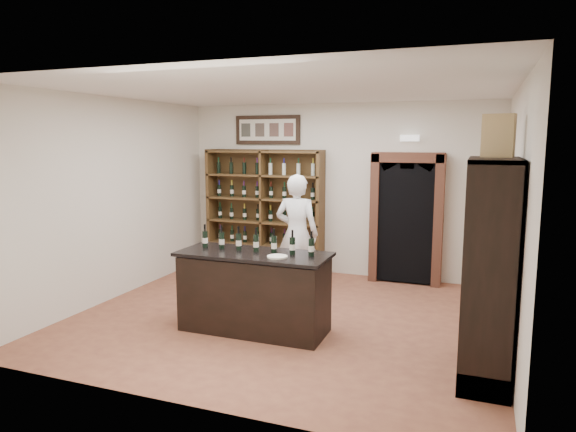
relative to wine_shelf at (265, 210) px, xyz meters
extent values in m
plane|color=#95593B|center=(1.30, -2.33, -1.10)|extent=(5.50, 5.50, 0.00)
plane|color=white|center=(1.30, -2.33, 1.90)|extent=(5.50, 5.50, 0.00)
cube|color=beige|center=(1.30, 0.17, 0.40)|extent=(5.50, 0.04, 3.00)
cube|color=beige|center=(-1.45, -2.33, 0.40)|extent=(0.04, 5.00, 3.00)
cube|color=beige|center=(4.05, -2.33, 0.40)|extent=(0.04, 5.00, 3.00)
cube|color=#4E371A|center=(0.00, 0.14, 0.00)|extent=(2.20, 0.02, 2.20)
cube|color=#4E371A|center=(-1.07, -0.04, 0.00)|extent=(0.06, 0.38, 2.20)
cube|color=#4E371A|center=(1.07, -0.04, 0.00)|extent=(0.06, 0.38, 2.20)
cube|color=#4E371A|center=(0.00, -0.04, 0.00)|extent=(0.04, 0.38, 2.20)
cube|color=#4E371A|center=(0.00, -0.04, -1.06)|extent=(2.18, 0.38, 0.04)
cube|color=#4E371A|center=(0.00, -0.04, -0.64)|extent=(2.18, 0.38, 0.04)
cube|color=#4E371A|center=(0.00, -0.04, -0.21)|extent=(2.18, 0.38, 0.03)
cube|color=#4E371A|center=(0.00, -0.04, 0.21)|extent=(2.18, 0.38, 0.04)
cube|color=#4E371A|center=(0.00, -0.04, 0.64)|extent=(2.18, 0.38, 0.04)
cube|color=#4E371A|center=(0.00, -0.04, 1.06)|extent=(2.18, 0.38, 0.04)
cube|color=black|center=(0.00, 0.14, 1.45)|extent=(1.25, 0.04, 0.52)
cube|color=black|center=(2.55, 0.00, -0.04)|extent=(0.97, 0.29, 2.05)
cube|color=#945139|center=(2.04, -0.02, -0.02)|extent=(0.14, 0.35, 2.15)
cube|color=#945139|center=(3.06, -0.02, -0.02)|extent=(0.14, 0.35, 2.15)
cube|color=#945139|center=(2.55, -0.02, 0.99)|extent=(1.15, 0.35, 0.16)
cube|color=white|center=(2.55, 0.09, 1.30)|extent=(0.30, 0.10, 0.10)
cube|color=black|center=(1.10, -2.93, -0.63)|extent=(1.80, 0.70, 0.94)
cube|color=black|center=(1.10, -2.93, -0.12)|extent=(1.88, 0.78, 0.04)
cylinder|color=black|center=(0.38, -2.86, 0.01)|extent=(0.07, 0.07, 0.21)
cylinder|color=beige|center=(0.38, -2.86, -0.01)|extent=(0.07, 0.07, 0.07)
cylinder|color=black|center=(0.38, -2.86, 0.16)|extent=(0.03, 0.03, 0.09)
cylinder|color=black|center=(0.62, -2.86, 0.01)|extent=(0.07, 0.07, 0.21)
cylinder|color=beige|center=(0.62, -2.86, -0.01)|extent=(0.07, 0.07, 0.07)
cylinder|color=black|center=(0.62, -2.86, 0.16)|extent=(0.03, 0.03, 0.09)
cylinder|color=black|center=(0.86, -2.86, 0.01)|extent=(0.07, 0.07, 0.21)
cylinder|color=beige|center=(0.86, -2.86, -0.01)|extent=(0.07, 0.07, 0.07)
cylinder|color=black|center=(0.86, -2.86, 0.16)|extent=(0.03, 0.03, 0.09)
cylinder|color=black|center=(1.10, -2.86, 0.01)|extent=(0.07, 0.07, 0.21)
cylinder|color=beige|center=(1.10, -2.86, -0.01)|extent=(0.07, 0.07, 0.07)
cylinder|color=black|center=(1.10, -2.86, 0.16)|extent=(0.03, 0.03, 0.09)
cylinder|color=black|center=(1.34, -2.86, 0.01)|extent=(0.07, 0.07, 0.21)
cylinder|color=beige|center=(1.34, -2.86, -0.01)|extent=(0.07, 0.07, 0.07)
cylinder|color=black|center=(1.34, -2.86, 0.16)|extent=(0.03, 0.03, 0.09)
cylinder|color=black|center=(1.58, -2.86, 0.01)|extent=(0.07, 0.07, 0.21)
cylinder|color=beige|center=(1.58, -2.86, -0.01)|extent=(0.07, 0.07, 0.07)
cylinder|color=black|center=(1.58, -2.86, 0.16)|extent=(0.03, 0.03, 0.09)
cylinder|color=black|center=(1.82, -2.86, 0.01)|extent=(0.07, 0.07, 0.21)
cylinder|color=beige|center=(1.82, -2.86, -0.01)|extent=(0.07, 0.07, 0.07)
cylinder|color=black|center=(1.82, -2.86, 0.16)|extent=(0.03, 0.03, 0.09)
cube|color=black|center=(4.02, -3.23, 0.00)|extent=(0.02, 1.20, 2.20)
cube|color=black|center=(3.79, -3.81, 0.00)|extent=(0.48, 0.04, 2.20)
cube|color=black|center=(3.79, -2.65, 0.00)|extent=(0.48, 0.04, 2.20)
cube|color=black|center=(3.79, -3.23, 1.08)|extent=(0.48, 1.20, 0.04)
cube|color=black|center=(3.79, -3.23, -0.98)|extent=(0.48, 1.20, 0.24)
cube|color=black|center=(3.79, -3.23, -0.75)|extent=(0.48, 1.16, 0.03)
cube|color=black|center=(3.79, -3.23, -0.20)|extent=(0.48, 1.16, 0.03)
cube|color=black|center=(3.79, -3.23, 0.35)|extent=(0.48, 1.16, 0.03)
imported|color=white|center=(1.05, -1.20, -0.17)|extent=(0.69, 0.47, 1.86)
cylinder|color=beige|center=(1.47, -3.08, -0.09)|extent=(0.24, 0.24, 0.02)
cube|color=tan|center=(3.81, -3.03, 1.31)|extent=(0.32, 0.19, 0.43)
camera|label=1|loc=(3.66, -8.56, 1.27)|focal=32.00mm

